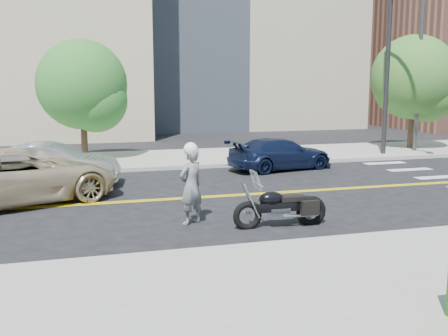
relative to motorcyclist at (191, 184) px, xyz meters
The scene contains 12 objects.
ground_plane 2.99m from the motorcyclist, 74.93° to the left, with size 120.00×120.00×0.00m, color black.
sidewalk_near 4.91m from the motorcyclist, 81.23° to the right, with size 60.00×5.00×0.15m, color #9E9B91.
sidewalk_far 10.30m from the motorcyclist, 85.89° to the left, with size 60.00×5.00×0.15m, color #9E9B91.
lamp_post 16.05m from the motorcyclist, 35.94° to the left, with size 0.16×0.16×8.00m, color #4C4C51.
traffic_light 13.78m from the motorcyclist, 36.03° to the left, with size 0.28×4.50×7.00m.
motorcyclist is the anchor object (origin of this frame).
motorcycle 2.13m from the motorcyclist, 22.28° to the right, with size 2.20×0.67×1.34m, color black, non-canonical shape.
suv 5.35m from the motorcyclist, 141.05° to the left, with size 2.55×5.53×1.54m, color beige.
parked_car_silver 6.53m from the motorcyclist, 120.91° to the left, with size 1.49×4.26×1.40m, color gray.
parked_car_blue 8.37m from the motorcyclist, 53.62° to the left, with size 1.70×4.18×1.21m, color #162042.
tree_far_a 11.34m from the motorcyclist, 101.59° to the left, with size 3.72×3.72×5.09m.
tree_far_b 16.84m from the motorcyclist, 37.80° to the left, with size 4.03×4.03×5.57m.
Camera 1 is at (-3.27, -14.55, 3.31)m, focal length 42.00 mm.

